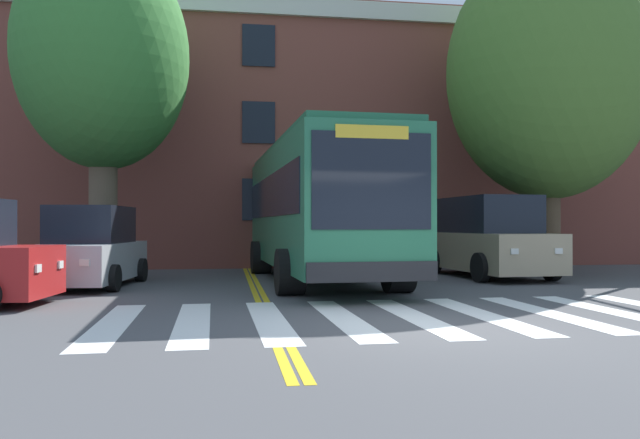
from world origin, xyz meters
TOP-DOWN VIEW (x-y plane):
  - ground_plane at (0.00, 0.00)m, footprint 120.00×120.00m
  - crosswalk at (0.06, 1.05)m, footprint 9.85×4.52m
  - lane_line_yellow_inner at (-2.31, 15.05)m, footprint 0.12×36.00m
  - lane_line_yellow_outer at (-2.15, 15.05)m, footprint 0.12×36.00m
  - city_bus at (-0.59, 7.72)m, footprint 3.24×11.06m
  - car_silver_near_lane at (-6.09, 6.85)m, footprint 2.29×4.17m
  - car_tan_far_lane at (4.36, 8.00)m, footprint 2.47×5.00m
  - car_black_behind_bus at (0.40, 17.27)m, footprint 2.16×4.68m
  - street_tree_curbside_large at (6.52, 8.61)m, footprint 7.91×7.64m
  - street_tree_curbside_small at (-6.20, 8.89)m, footprint 5.30×5.89m
  - building_facade at (-1.85, 16.81)m, footprint 43.79×9.08m

SIDE VIEW (x-z plane):
  - ground_plane at x=0.00m, z-range 0.00..0.00m
  - lane_line_yellow_inner at x=-2.31m, z-range 0.00..0.01m
  - lane_line_yellow_outer at x=-2.15m, z-range 0.00..0.01m
  - crosswalk at x=0.06m, z-range 0.00..0.01m
  - car_black_behind_bus at x=0.40m, z-range -0.08..1.76m
  - car_silver_near_lane at x=-6.09m, z-range -0.09..1.82m
  - car_tan_far_lane at x=4.36m, z-range -0.06..2.19m
  - city_bus at x=-0.59m, z-range 0.18..3.71m
  - building_facade at x=-1.85m, z-range 0.00..9.24m
  - street_tree_curbside_large at x=6.52m, z-range 1.09..10.78m
  - street_tree_curbside_small at x=-6.20m, z-range 1.43..10.58m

